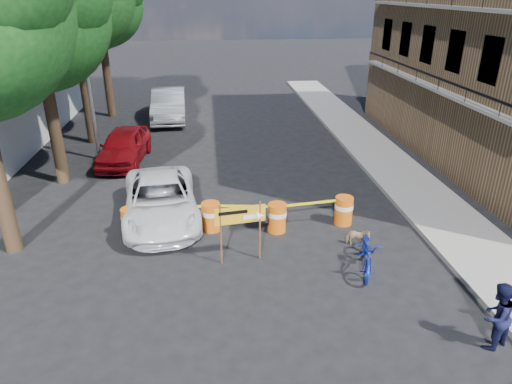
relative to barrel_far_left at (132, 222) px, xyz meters
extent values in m
plane|color=black|center=(3.58, -2.47, -0.47)|extent=(120.00, 120.00, 0.00)
cube|color=gray|center=(9.78, 3.53, -0.40)|extent=(2.40, 40.00, 0.15)
cylinder|color=#332316|center=(-3.22, 4.53, 1.91)|extent=(0.44, 0.44, 4.76)
sphere|color=#123E11|center=(-3.22, 4.53, 5.48)|extent=(5.00, 5.00, 5.00)
sphere|color=#123E11|center=(-3.97, 5.15, 4.80)|extent=(3.50, 3.50, 3.50)
cylinder|color=#332316|center=(-3.22, 9.53, 2.19)|extent=(0.44, 0.44, 5.32)
sphere|color=#123E11|center=(-4.03, 10.20, 5.42)|extent=(3.78, 3.78, 3.78)
cylinder|color=#332316|center=(-3.22, 14.53, 1.99)|extent=(0.44, 0.44, 4.93)
sphere|color=#123E11|center=(-3.22, 14.53, 5.69)|extent=(4.80, 4.80, 4.80)
sphere|color=#123E11|center=(-3.94, 15.13, 4.98)|extent=(3.36, 3.36, 3.36)
cylinder|color=gray|center=(-2.42, 7.03, 3.53)|extent=(0.16, 0.16, 8.00)
cylinder|color=#CA5C0B|center=(0.00, 0.00, -0.02)|extent=(0.56, 0.56, 0.90)
cylinder|color=white|center=(0.00, 0.00, 0.13)|extent=(0.58, 0.58, 0.14)
cylinder|color=#CA5C0B|center=(2.35, 0.14, -0.02)|extent=(0.56, 0.56, 0.90)
cylinder|color=white|center=(2.35, 0.14, 0.13)|extent=(0.58, 0.58, 0.14)
cylinder|color=#CA5C0B|center=(4.33, -0.13, -0.02)|extent=(0.56, 0.56, 0.90)
cylinder|color=white|center=(4.33, -0.13, 0.13)|extent=(0.58, 0.58, 0.14)
cylinder|color=#CA5C0B|center=(6.47, 0.14, -0.02)|extent=(0.56, 0.56, 0.90)
cylinder|color=white|center=(6.47, 0.14, 0.13)|extent=(0.58, 0.58, 0.14)
cylinder|color=#592D19|center=(2.59, -1.78, 0.39)|extent=(0.05, 0.05, 1.73)
cylinder|color=#592D19|center=(3.64, -1.62, 0.39)|extent=(0.05, 0.05, 1.73)
cube|color=orange|center=(3.12, -1.70, 0.92)|extent=(1.34, 0.22, 0.48)
cube|color=white|center=(3.39, -1.68, 0.84)|extent=(0.38, 0.06, 0.12)
cone|color=white|center=(3.64, -1.64, 0.84)|extent=(0.25, 0.28, 0.25)
cube|color=black|center=(2.93, -1.75, 1.02)|extent=(0.76, 0.12, 0.10)
imported|color=black|center=(8.00, -5.45, 0.28)|extent=(0.90, 0.83, 1.51)
imported|color=#142CAA|center=(6.36, -2.44, 0.51)|extent=(0.94, 1.18, 1.97)
imported|color=tan|center=(6.49, -1.27, -0.19)|extent=(0.74, 0.53, 0.57)
imported|color=white|center=(0.78, 1.03, 0.21)|extent=(2.79, 5.10, 1.36)
imported|color=maroon|center=(-1.22, 6.57, 0.24)|extent=(2.05, 4.33, 1.43)
imported|color=silver|center=(0.17, 13.40, 0.38)|extent=(2.00, 5.22, 1.70)
camera|label=1|loc=(2.44, -12.26, 6.29)|focal=32.00mm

